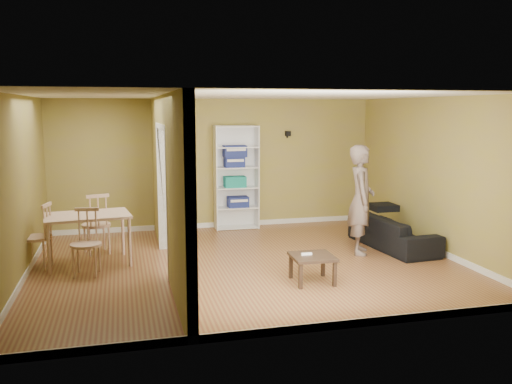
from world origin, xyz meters
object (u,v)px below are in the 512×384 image
at_px(sofa, 393,227).
at_px(chair_far, 96,223).
at_px(coffee_table, 312,259).
at_px(dining_table, 87,219).
at_px(person, 361,190).
at_px(bookshelf, 236,177).
at_px(chair_left, 36,236).
at_px(chair_near, 86,243).

xyz_separation_m(sofa, chair_far, (-5.00, 0.87, 0.15)).
bearing_deg(coffee_table, dining_table, 151.13).
relative_size(person, bookshelf, 1.03).
height_order(bookshelf, chair_far, bookshelf).
relative_size(sofa, bookshelf, 0.92).
bearing_deg(chair_far, chair_left, 21.80).
xyz_separation_m(bookshelf, chair_near, (-2.77, -2.63, -0.55)).
xyz_separation_m(chair_left, chair_far, (0.84, 0.66, 0.01)).
bearing_deg(chair_left, sofa, 101.08).
bearing_deg(coffee_table, chair_far, 141.92).
height_order(coffee_table, chair_far, chair_far).
xyz_separation_m(chair_near, chair_far, (0.10, 1.24, 0.03)).
relative_size(coffee_table, chair_left, 0.58).
bearing_deg(bookshelf, dining_table, -143.83).
xyz_separation_m(person, dining_table, (-4.39, 0.42, -0.36)).
distance_m(bookshelf, chair_far, 3.06).
xyz_separation_m(sofa, person, (-0.71, -0.19, 0.71)).
xyz_separation_m(sofa, dining_table, (-5.10, 0.24, 0.35)).
xyz_separation_m(coffee_table, chair_left, (-3.82, 1.67, 0.17)).
bearing_deg(person, dining_table, 105.49).
relative_size(chair_left, chair_near, 1.03).
xyz_separation_m(sofa, bookshelf, (-2.32, 2.27, 0.68)).
distance_m(dining_table, chair_left, 0.78).
height_order(coffee_table, dining_table, dining_table).
height_order(sofa, dining_table, dining_table).
bearing_deg(coffee_table, chair_left, 156.35).
relative_size(sofa, chair_far, 1.84).
bearing_deg(chair_left, dining_table, 104.96).
distance_m(sofa, bookshelf, 3.31).
xyz_separation_m(bookshelf, chair_left, (-3.52, -2.05, -0.54)).
bearing_deg(person, sofa, -54.31).
bearing_deg(chair_far, coffee_table, 125.64).
xyz_separation_m(chair_left, chair_near, (0.75, -0.58, -0.01)).
bearing_deg(dining_table, sofa, -2.65).
height_order(dining_table, chair_left, chair_left).
distance_m(coffee_table, chair_left, 4.18).
height_order(person, coffee_table, person).
bearing_deg(chair_far, sofa, 153.81).
distance_m(sofa, dining_table, 5.12).
relative_size(sofa, chair_left, 1.90).
relative_size(coffee_table, chair_far, 0.56).
xyz_separation_m(coffee_table, chair_near, (-3.08, 1.10, 0.16)).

